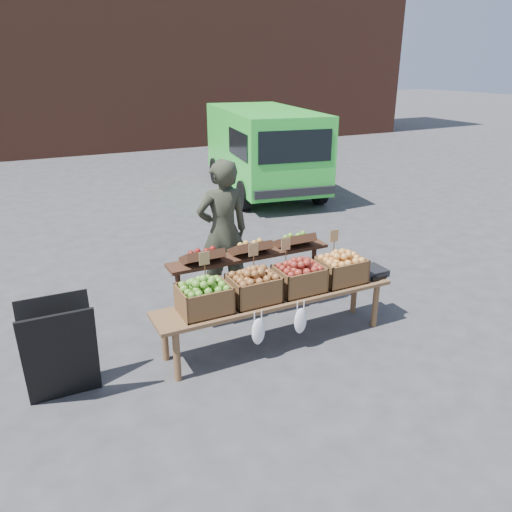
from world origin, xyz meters
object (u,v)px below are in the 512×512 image
crate_russet_pears (254,288)px  chalkboard_sign (60,351)px  back_table (250,275)px  crate_golden_apples (204,299)px  crate_green_apples (341,270)px  crate_red_apples (299,279)px  weighing_scale (370,272)px  delivery_van (264,152)px  vendor (223,232)px  display_bench (276,319)px

crate_russet_pears → chalkboard_sign: bearing=179.0°
crate_russet_pears → back_table: bearing=66.9°
crate_golden_apples → crate_green_apples: size_ratio=1.00×
back_table → crate_red_apples: size_ratio=4.20×
weighing_scale → delivery_van: bearing=74.1°
chalkboard_sign → back_table: (2.24, 0.69, 0.04)m
vendor → weighing_scale: bearing=139.4°
chalkboard_sign → crate_russet_pears: 1.95m
chalkboard_sign → crate_golden_apples: bearing=-0.3°
vendor → crate_green_apples: 1.57m
crate_golden_apples → crate_russet_pears: size_ratio=1.00×
crate_golden_apples → crate_green_apples: 1.65m
chalkboard_sign → weighing_scale: chalkboard_sign is taller
display_bench → crate_russet_pears: (-0.27, 0.00, 0.42)m
vendor → crate_golden_apples: vendor is taller
delivery_van → chalkboard_sign: 8.01m
display_bench → crate_red_apples: 0.51m
chalkboard_sign → vendor: bearing=31.1°
display_bench → crate_green_apples: bearing=0.0°
crate_russet_pears → crate_green_apples: (1.10, 0.00, 0.00)m
delivery_van → back_table: bearing=-109.3°
delivery_van → crate_red_apples: size_ratio=8.54×
crate_golden_apples → weighing_scale: bearing=-0.0°
back_table → crate_russet_pears: bearing=-113.1°
display_bench → crate_green_apples: crate_green_apples is taller
back_table → display_bench: back_table is taller
vendor → chalkboard_sign: size_ratio=1.91×
crate_russet_pears → weighing_scale: 1.53m
chalkboard_sign → crate_golden_apples: 1.40m
display_bench → crate_red_apples: (0.28, 0.00, 0.42)m
vendor → back_table: bearing=104.8°
crate_green_apples → back_table: bearing=137.7°
delivery_van → crate_green_apples: size_ratio=8.54×
crate_green_apples → vendor: bearing=125.7°
chalkboard_sign → weighing_scale: (3.46, -0.03, 0.13)m
delivery_van → crate_green_apples: bearing=-100.1°
crate_green_apples → weighing_scale: (0.43, -0.00, -0.10)m
chalkboard_sign → back_table: bearing=18.1°
crate_red_apples → weighing_scale: (0.97, -0.00, -0.10)m
back_table → display_bench: 0.76m
chalkboard_sign → display_bench: size_ratio=0.36×
crate_green_apples → crate_red_apples: bearing=180.0°
chalkboard_sign → back_table: size_ratio=0.46×
crate_red_apples → crate_green_apples: same height
crate_russet_pears → crate_green_apples: bearing=0.0°
back_table → chalkboard_sign: bearing=-163.0°
vendor → display_bench: 1.42m
display_bench → vendor: bearing=93.7°
delivery_van → crate_golden_apples: size_ratio=8.54×
vendor → crate_golden_apples: 1.48m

